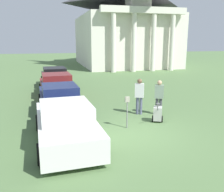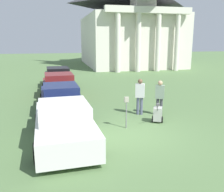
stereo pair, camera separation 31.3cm
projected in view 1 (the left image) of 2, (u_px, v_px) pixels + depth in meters
The scene contains 10 objects.
ground_plane at pixel (133, 134), 9.73m from camera, with size 120.00×120.00×0.00m, color #517042.
parked_car_white at pixel (66, 124), 8.80m from camera, with size 2.20×4.83×1.47m.
parked_car_navy at pixel (60, 100), 12.23m from camera, with size 2.14×4.84×1.46m.
parked_car_maroon at pixel (57, 86), 15.86m from camera, with size 2.24×4.76×1.50m.
parked_car_black at pixel (55, 78), 19.08m from camera, with size 2.13×4.92×1.53m.
parking_meter at pixel (127, 106), 10.18m from camera, with size 0.18×0.09×1.33m.
person_worker at pixel (139, 94), 12.07m from camera, with size 0.47×0.39×1.76m.
person_supervisor at pixel (159, 95), 12.02m from camera, with size 0.47×0.38×1.70m.
equipment_cart at pixel (158, 113), 11.07m from camera, with size 0.63×0.97×1.00m.
church at pixel (124, 20), 34.66m from camera, with size 11.99×16.04×27.00m.
Camera 1 is at (-3.11, -8.66, 3.60)m, focal length 40.00 mm.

